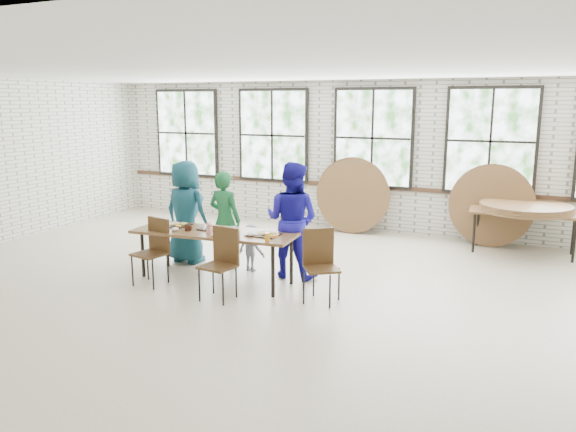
{
  "coord_description": "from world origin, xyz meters",
  "views": [
    {
      "loc": [
        3.11,
        -6.4,
        2.57
      ],
      "look_at": [
        0.0,
        0.4,
        1.05
      ],
      "focal_mm": 35.0,
      "sensor_mm": 36.0,
      "label": 1
    }
  ],
  "objects_px": {
    "chair_near_right": "(222,257)",
    "dining_table": "(215,235)",
    "chair_near_left": "(154,245)",
    "storage_table": "(525,214)"
  },
  "relations": [
    {
      "from": "chair_near_left",
      "to": "chair_near_right",
      "type": "relative_size",
      "value": 1.0
    },
    {
      "from": "storage_table",
      "to": "chair_near_right",
      "type": "bearing_deg",
      "value": -134.77
    },
    {
      "from": "storage_table",
      "to": "chair_near_left",
      "type": "bearing_deg",
      "value": -143.99
    },
    {
      "from": "dining_table",
      "to": "chair_near_right",
      "type": "bearing_deg",
      "value": -56.25
    },
    {
      "from": "dining_table",
      "to": "storage_table",
      "type": "distance_m",
      "value": 5.33
    },
    {
      "from": "dining_table",
      "to": "chair_near_left",
      "type": "height_order",
      "value": "chair_near_left"
    },
    {
      "from": "chair_near_right",
      "to": "dining_table",
      "type": "bearing_deg",
      "value": 135.77
    },
    {
      "from": "storage_table",
      "to": "dining_table",
      "type": "bearing_deg",
      "value": -142.79
    },
    {
      "from": "dining_table",
      "to": "chair_near_right",
      "type": "distance_m",
      "value": 0.77
    },
    {
      "from": "dining_table",
      "to": "chair_near_right",
      "type": "height_order",
      "value": "chair_near_right"
    }
  ]
}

